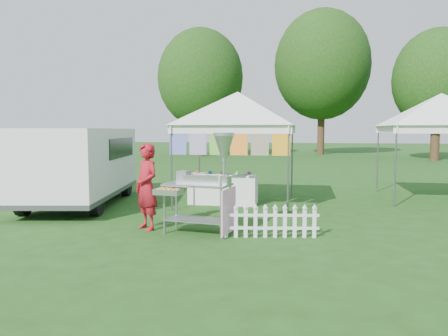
# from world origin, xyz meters

# --- Properties ---
(ground) EXTENTS (120.00, 120.00, 0.00)m
(ground) POSITION_xyz_m (0.00, 0.00, 0.00)
(ground) COLOR #204413
(ground) RESTS_ON ground
(canopy_main) EXTENTS (4.24, 4.24, 3.45)m
(canopy_main) POSITION_xyz_m (0.00, 3.49, 2.99)
(canopy_main) COLOR #59595E
(canopy_main) RESTS_ON ground
(canopy_right) EXTENTS (4.24, 4.24, 3.45)m
(canopy_right) POSITION_xyz_m (5.50, 5.00, 2.99)
(canopy_right) COLOR #59595E
(canopy_right) RESTS_ON ground
(tree_left) EXTENTS (6.40, 6.40, 9.53)m
(tree_left) POSITION_xyz_m (-6.00, 24.00, 5.83)
(tree_left) COLOR #3B2515
(tree_left) RESTS_ON ground
(tree_mid) EXTENTS (7.60, 7.60, 11.52)m
(tree_mid) POSITION_xyz_m (3.00, 28.00, 7.14)
(tree_mid) COLOR #3B2515
(tree_mid) RESTS_ON ground
(tree_right) EXTENTS (5.60, 5.60, 8.42)m
(tree_right) POSITION_xyz_m (10.00, 22.00, 5.18)
(tree_right) COLOR #3B2515
(tree_right) RESTS_ON ground
(donut_cart) EXTENTS (1.49, 0.93, 1.93)m
(donut_cart) POSITION_xyz_m (-0.01, -0.17, 1.14)
(donut_cart) COLOR gray
(donut_cart) RESTS_ON ground
(vendor) EXTENTS (0.74, 0.71, 1.72)m
(vendor) POSITION_xyz_m (-1.28, -0.02, 0.86)
(vendor) COLOR maroon
(vendor) RESTS_ON ground
(cargo_van) EXTENTS (2.78, 5.12, 2.02)m
(cargo_van) POSITION_xyz_m (-4.06, 2.56, 1.09)
(cargo_van) COLOR silver
(cargo_van) RESTS_ON ground
(picket_fence) EXTENTS (1.78, 0.32, 0.56)m
(picket_fence) POSITION_xyz_m (1.19, -0.25, 0.29)
(picket_fence) COLOR silver
(picket_fence) RESTS_ON ground
(display_table) EXTENTS (1.80, 0.70, 0.80)m
(display_table) POSITION_xyz_m (-0.35, 3.24, 0.40)
(display_table) COLOR white
(display_table) RESTS_ON ground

